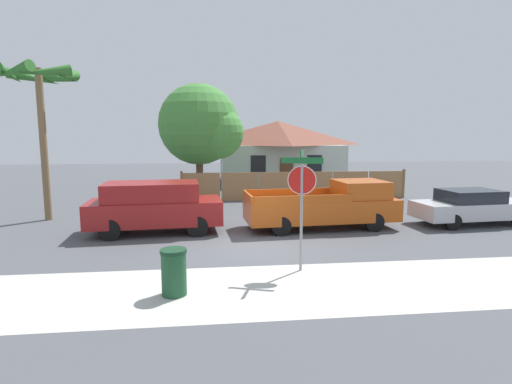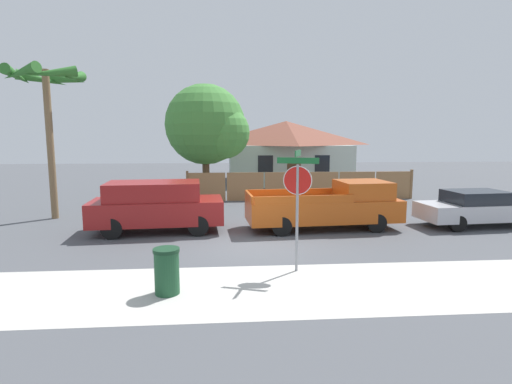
# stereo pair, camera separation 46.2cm
# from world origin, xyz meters

# --- Properties ---
(ground_plane) EXTENTS (80.00, 80.00, 0.00)m
(ground_plane) POSITION_xyz_m (0.00, 0.00, 0.00)
(ground_plane) COLOR #4C4F54
(sidewalk_strip) EXTENTS (36.00, 3.20, 0.01)m
(sidewalk_strip) POSITION_xyz_m (0.00, -3.60, 0.00)
(sidewalk_strip) COLOR beige
(sidewalk_strip) RESTS_ON ground
(wooden_fence) EXTENTS (12.35, 0.12, 1.61)m
(wooden_fence) POSITION_xyz_m (3.27, 8.97, 0.76)
(wooden_fence) COLOR #997047
(wooden_fence) RESTS_ON ground
(house) EXTENTS (9.14, 7.81, 4.55)m
(house) POSITION_xyz_m (3.71, 17.66, 2.36)
(house) COLOR #B2C1B7
(house) RESTS_ON ground
(oak_tree) EXTENTS (4.73, 4.51, 6.33)m
(oak_tree) POSITION_xyz_m (-1.73, 10.64, 3.97)
(oak_tree) COLOR brown
(oak_tree) RESTS_ON ground
(palm_tree) EXTENTS (3.01, 3.23, 6.16)m
(palm_tree) POSITION_xyz_m (-8.00, 4.90, 5.31)
(palm_tree) COLOR brown
(palm_tree) RESTS_ON ground
(red_suv) EXTENTS (4.75, 2.30, 1.81)m
(red_suv) POSITION_xyz_m (-3.32, 2.14, 0.98)
(red_suv) COLOR maroon
(red_suv) RESTS_ON ground
(orange_pickup) EXTENTS (5.72, 2.33, 1.76)m
(orange_pickup) POSITION_xyz_m (2.99, 2.17, 0.85)
(orange_pickup) COLOR #B74C14
(orange_pickup) RESTS_ON ground
(parked_sedan) EXTENTS (4.69, 2.04, 1.37)m
(parked_sedan) POSITION_xyz_m (8.80, 2.14, 0.70)
(parked_sedan) COLOR #B7B7BC
(parked_sedan) RESTS_ON ground
(stop_sign) EXTENTS (0.99, 0.90, 3.07)m
(stop_sign) POSITION_xyz_m (0.93, -2.45, 2.10)
(stop_sign) COLOR gray
(stop_sign) RESTS_ON ground
(trash_bin) EXTENTS (0.57, 0.57, 1.02)m
(trash_bin) POSITION_xyz_m (-2.14, -3.71, 0.51)
(trash_bin) COLOR #1E4C2D
(trash_bin) RESTS_ON ground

